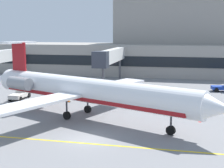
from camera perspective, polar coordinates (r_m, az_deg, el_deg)
ground at (r=29.90m, az=-4.38°, el=-9.82°), size 120.00×120.00×0.11m
terminal_building at (r=76.04m, az=7.25°, el=6.59°), size 64.34×16.43×17.01m
jet_bridge_west at (r=58.85m, az=-0.21°, el=4.86°), size 2.40×18.17×6.56m
jet_bridge_east at (r=67.95m, az=-19.22°, el=4.54°), size 2.40×17.63×6.08m
regional_jet at (r=36.61m, az=-5.15°, el=-1.05°), size 31.33×23.12×8.39m
baggage_tug at (r=46.03m, az=0.16°, el=-1.60°), size 3.95×3.63×2.29m
pushback_tractor at (r=48.85m, az=-15.82°, el=-1.49°), size 2.10×4.19×1.89m
safety_cone_alpha at (r=40.39m, az=6.43°, el=-4.33°), size 0.47×0.47×0.55m
safety_cone_bravo at (r=43.97m, az=-10.84°, el=-3.32°), size 0.47×0.47×0.55m
safety_cone_delta at (r=45.29m, az=-7.65°, el=-2.86°), size 0.47×0.47×0.55m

